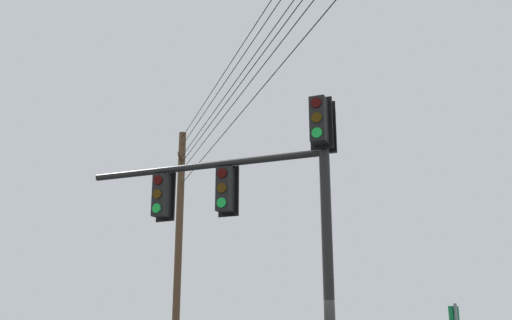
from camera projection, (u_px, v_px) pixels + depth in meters
name	position (u px, v px, depth m)	size (l,w,h in m)	color
signal_mast_assembly	(269.00, 195.00, 11.44)	(3.62, 4.63, 6.33)	black
utility_pole_wooden	(178.00, 248.00, 24.13)	(1.88, 0.57, 10.25)	#4C3823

